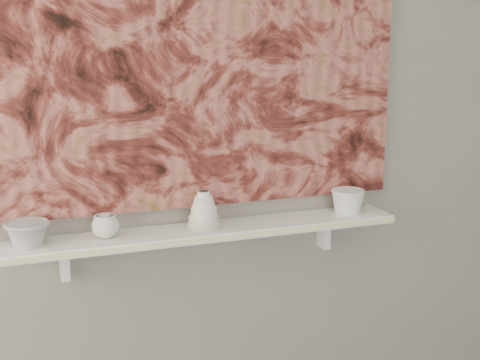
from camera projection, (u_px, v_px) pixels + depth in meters
name	position (u px, v px, depth m)	size (l,w,h in m)	color
wall_back	(199.00, 105.00, 2.34)	(3.60, 3.60, 0.00)	gray
shelf	(208.00, 231.00, 2.34)	(1.40, 0.18, 0.03)	white
shelf_stripe	(217.00, 239.00, 2.26)	(1.40, 0.01, 0.02)	#F8E8A5
bracket_left	(64.00, 262.00, 2.25)	(0.03, 0.06, 0.12)	white
bracket_right	(324.00, 233.00, 2.59)	(0.03, 0.06, 0.12)	white
painting	(199.00, 50.00, 2.28)	(1.50, 0.03, 1.10)	maroon
house_motif	(317.00, 133.00, 2.49)	(0.09, 0.00, 0.08)	black
bowl_grey	(27.00, 234.00, 2.13)	(0.14, 0.14, 0.08)	gray
cup_cream	(105.00, 226.00, 2.21)	(0.09, 0.09, 0.08)	beige
bell_vessel	(204.00, 209.00, 2.32)	(0.12, 0.12, 0.13)	silver
bowl_white	(348.00, 201.00, 2.52)	(0.13, 0.13, 0.09)	white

